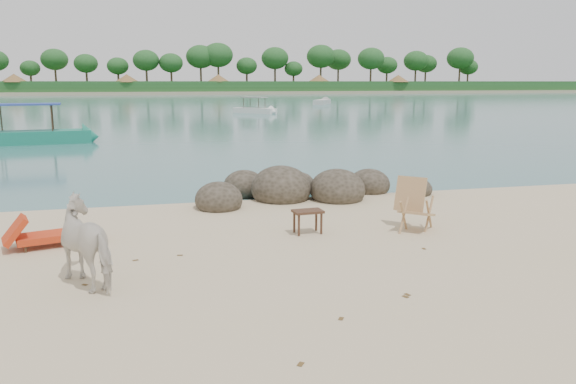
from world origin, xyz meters
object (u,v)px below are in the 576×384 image
at_px(deck_chair, 417,207).
at_px(side_table, 308,223).
at_px(lounge_chair, 57,233).
at_px(boulders, 300,190).
at_px(cow, 92,243).
at_px(boat_near, 26,110).

bearing_deg(deck_chair, side_table, -144.52).
bearing_deg(side_table, lounge_chair, 171.51).
height_order(boulders, cow, cow).
relative_size(deck_chair, boat_near, 0.16).
distance_m(lounge_chair, deck_chair, 6.97).
relative_size(boulders, lounge_chair, 3.62).
xyz_separation_m(cow, side_table, (3.89, 1.92, -0.41)).
relative_size(cow, boat_near, 0.23).
distance_m(cow, boat_near, 22.30).
relative_size(boulders, side_table, 10.89).
bearing_deg(deck_chair, boat_near, 162.40).
xyz_separation_m(boulders, boat_near, (-9.72, 16.28, 1.39)).
xyz_separation_m(lounge_chair, boat_near, (-4.21, 19.43, 1.35)).
bearing_deg(cow, deck_chair, 160.55).
relative_size(cow, deck_chair, 1.45).
bearing_deg(boulders, boat_near, 120.84).
distance_m(boulders, side_table, 3.57).
distance_m(side_table, lounge_chair, 4.74).
height_order(deck_chair, boat_near, boat_near).
height_order(boulders, boat_near, boat_near).
bearing_deg(deck_chair, cow, -121.78).
bearing_deg(side_table, deck_chair, -12.23).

